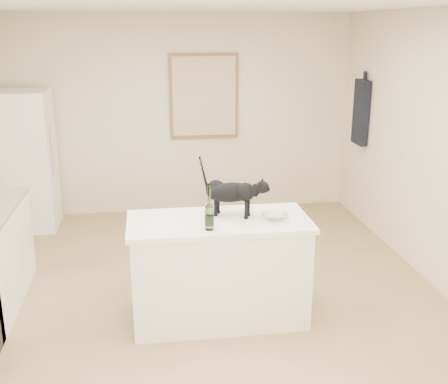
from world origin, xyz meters
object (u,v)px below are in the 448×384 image
Objects in this scene: black_cat at (231,195)px; wine_bottle at (209,210)px; glass_bowl at (275,217)px; fridge at (25,161)px.

wine_bottle is at bearing -102.28° from black_cat.
wine_bottle is at bearing -166.44° from glass_bowl.
wine_bottle is (1.95, -2.76, 0.21)m from fridge.
fridge is at bearing 155.17° from black_cat.
black_cat is 2.44× the size of glass_bowl.
fridge is at bearing 125.16° from wine_bottle.
fridge is 3.24× the size of black_cat.
fridge reaches higher than glass_bowl.
wine_bottle is at bearing -54.84° from fridge.
glass_bowl is (0.34, -0.16, -0.16)m from black_cat.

